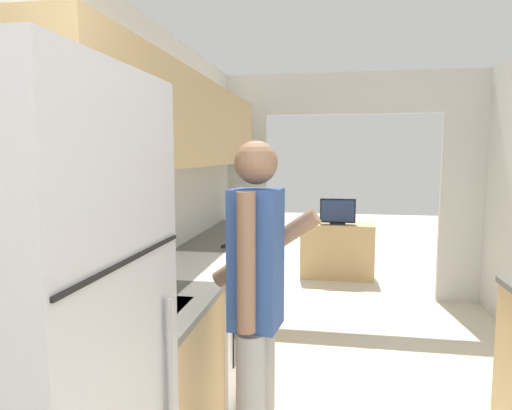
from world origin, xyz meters
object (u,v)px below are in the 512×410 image
refrigerator (27,391)px  television (338,212)px  tv_cabinet (337,250)px  range_oven (196,328)px  knife (226,245)px  person (256,313)px

refrigerator → television: bearing=79.0°
refrigerator → tv_cabinet: (0.93, 4.85, -0.57)m
range_oven → knife: 0.79m
range_oven → television: size_ratio=2.26×
person → knife: person is taller
tv_cabinet → range_oven: bearing=-107.0°
range_oven → television: television is taller
tv_cabinet → television: bearing=-90.0°
tv_cabinet → television: size_ratio=2.07×
refrigerator → range_oven: refrigerator is taller
refrigerator → person: size_ratio=1.11×
person → knife: (-0.50, 1.53, -0.01)m
television → knife: bearing=-110.2°
knife → refrigerator: bearing=-80.4°
television → person: bearing=-95.7°
tv_cabinet → person: bearing=-95.6°
refrigerator → knife: refrigerator is taller
person → tv_cabinet: bearing=1.5°
range_oven → tv_cabinet: range_oven is taller
refrigerator → person: 0.99m
tv_cabinet → knife: (-0.90, -2.48, 0.54)m
person → television: person is taller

